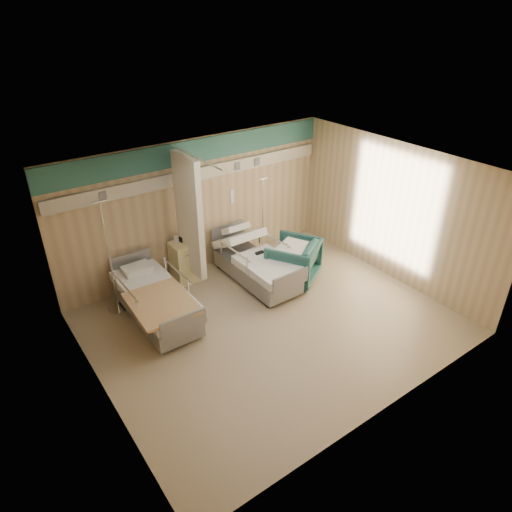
# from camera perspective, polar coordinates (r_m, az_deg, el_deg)

# --- Properties ---
(ground) EXTENTS (6.00, 5.00, 0.00)m
(ground) POSITION_cam_1_polar(r_m,az_deg,el_deg) (8.29, 1.96, -8.36)
(ground) COLOR gray
(ground) RESTS_ON ground
(room_walls) EXTENTS (6.04, 5.04, 2.82)m
(room_walls) POSITION_cam_1_polar(r_m,az_deg,el_deg) (7.47, 0.83, 3.91)
(room_walls) COLOR tan
(room_walls) RESTS_ON ground
(bed_right) EXTENTS (1.00, 2.16, 0.63)m
(bed_right) POSITION_cam_1_polar(r_m,az_deg,el_deg) (9.27, 0.08, -1.49)
(bed_right) COLOR silver
(bed_right) RESTS_ON ground
(bed_left) EXTENTS (1.00, 2.16, 0.63)m
(bed_left) POSITION_cam_1_polar(r_m,az_deg,el_deg) (8.39, -12.29, -5.95)
(bed_left) COLOR silver
(bed_left) RESTS_ON ground
(bedside_cabinet) EXTENTS (0.50, 0.48, 0.85)m
(bedside_cabinet) POSITION_cam_1_polar(r_m,az_deg,el_deg) (9.38, -8.87, -0.70)
(bedside_cabinet) COLOR #F3E098
(bedside_cabinet) RESTS_ON ground
(visitor_armchair) EXTENTS (1.30, 1.31, 0.88)m
(visitor_armchair) POSITION_cam_1_polar(r_m,az_deg,el_deg) (9.31, 4.67, -0.58)
(visitor_armchair) COLOR #21524F
(visitor_armchair) RESTS_ON ground
(waffle_blanket) EXTENTS (0.83, 0.79, 0.07)m
(waffle_blanket) POSITION_cam_1_polar(r_m,az_deg,el_deg) (9.09, 4.79, 2.06)
(waffle_blanket) COLOR white
(waffle_blanket) RESTS_ON visitor_armchair
(iv_stand_right) EXTENTS (0.32, 0.32, 1.79)m
(iv_stand_right) POSITION_cam_1_polar(r_m,az_deg,el_deg) (10.31, 0.82, 2.24)
(iv_stand_right) COLOR silver
(iv_stand_right) RESTS_ON ground
(iv_stand_left) EXTENTS (0.39, 0.39, 2.19)m
(iv_stand_left) POSITION_cam_1_polar(r_m,az_deg,el_deg) (8.76, -17.19, -3.95)
(iv_stand_left) COLOR silver
(iv_stand_left) RESTS_ON ground
(call_remote) EXTENTS (0.18, 0.08, 0.04)m
(call_remote) POSITION_cam_1_polar(r_m,az_deg,el_deg) (9.13, 0.45, 0.42)
(call_remote) COLOR black
(call_remote) RESTS_ON bed_right
(tan_blanket) EXTENTS (1.03, 1.28, 0.04)m
(tan_blanket) POSITION_cam_1_polar(r_m,az_deg,el_deg) (7.82, -11.72, -5.78)
(tan_blanket) COLOR tan
(tan_blanket) RESTS_ON bed_left
(toiletry_bag) EXTENTS (0.23, 0.19, 0.11)m
(toiletry_bag) POSITION_cam_1_polar(r_m,az_deg,el_deg) (9.24, -8.89, 2.21)
(toiletry_bag) COLOR black
(toiletry_bag) RESTS_ON bedside_cabinet
(white_cup) EXTENTS (0.09, 0.09, 0.13)m
(white_cup) POSITION_cam_1_polar(r_m,az_deg,el_deg) (9.19, -9.94, 2.02)
(white_cup) COLOR white
(white_cup) RESTS_ON bedside_cabinet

